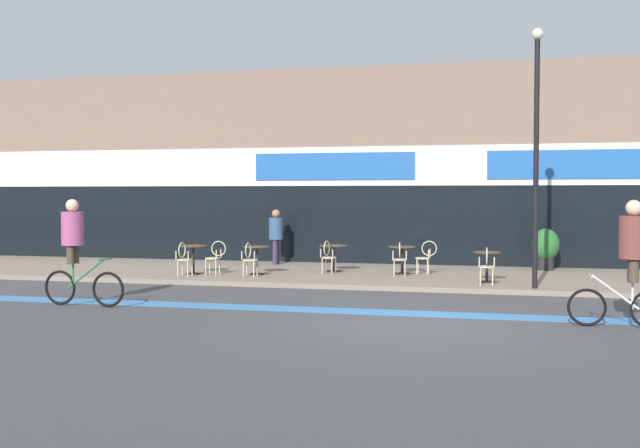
% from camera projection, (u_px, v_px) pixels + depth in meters
% --- Properties ---
extents(ground_plane, '(120.00, 120.00, 0.00)m').
position_uv_depth(ground_plane, '(413.00, 326.00, 12.77)').
color(ground_plane, '#424244').
extents(sidewalk_slab, '(40.00, 5.50, 0.12)m').
position_uv_depth(sidewalk_slab, '(443.00, 277.00, 19.81)').
color(sidewalk_slab, gray).
rests_on(sidewalk_slab, ground).
extents(storefront_facade, '(40.00, 4.06, 6.18)m').
position_uv_depth(storefront_facade, '(454.00, 169.00, 24.27)').
color(storefront_facade, '#7F6656').
rests_on(storefront_facade, ground).
extents(bike_lane_stripe, '(36.00, 0.70, 0.01)m').
position_uv_depth(bike_lane_stripe, '(421.00, 314.00, 14.12)').
color(bike_lane_stripe, '#3D7AB7').
rests_on(bike_lane_stripe, ground).
extents(bistro_table_0, '(0.73, 0.73, 0.77)m').
position_uv_depth(bistro_table_0, '(193.00, 254.00, 19.98)').
color(bistro_table_0, black).
rests_on(bistro_table_0, sidewalk_slab).
extents(bistro_table_1, '(0.71, 0.71, 0.75)m').
position_uv_depth(bistro_table_1, '(257.00, 254.00, 19.89)').
color(bistro_table_1, black).
rests_on(bistro_table_1, sidewalk_slab).
extents(bistro_table_2, '(0.78, 0.78, 0.73)m').
position_uv_depth(bistro_table_2, '(333.00, 252.00, 20.62)').
color(bistro_table_2, black).
rests_on(bistro_table_2, sidewalk_slab).
extents(bistro_table_3, '(0.73, 0.73, 0.74)m').
position_uv_depth(bistro_table_3, '(402.00, 254.00, 20.03)').
color(bistro_table_3, black).
rests_on(bistro_table_3, sidewalk_slab).
extents(bistro_table_4, '(0.67, 0.67, 0.74)m').
position_uv_depth(bistro_table_4, '(487.00, 261.00, 18.11)').
color(bistro_table_4, black).
rests_on(bistro_table_4, sidewalk_slab).
extents(cafe_chair_0_near, '(0.41, 0.58, 0.90)m').
position_uv_depth(cafe_chair_0_near, '(184.00, 257.00, 19.38)').
color(cafe_chair_0_near, beige).
rests_on(cafe_chair_0_near, sidewalk_slab).
extents(cafe_chair_0_side, '(0.58, 0.41, 0.90)m').
position_uv_depth(cafe_chair_0_side, '(215.00, 255.00, 19.84)').
color(cafe_chair_0_side, beige).
rests_on(cafe_chair_0_side, sidewalk_slab).
extents(cafe_chair_1_near, '(0.40, 0.57, 0.90)m').
position_uv_depth(cafe_chair_1_near, '(249.00, 257.00, 19.29)').
color(cafe_chair_1_near, beige).
rests_on(cafe_chair_1_near, sidewalk_slab).
extents(cafe_chair_2_near, '(0.45, 0.60, 0.90)m').
position_uv_depth(cafe_chair_2_near, '(328.00, 255.00, 20.02)').
color(cafe_chair_2_near, beige).
rests_on(cafe_chair_2_near, sidewalk_slab).
extents(cafe_chair_3_near, '(0.45, 0.60, 0.90)m').
position_uv_depth(cafe_chair_3_near, '(400.00, 257.00, 19.42)').
color(cafe_chair_3_near, beige).
rests_on(cafe_chair_3_near, sidewalk_slab).
extents(cafe_chair_3_side, '(0.58, 0.41, 0.90)m').
position_uv_depth(cafe_chair_3_side, '(426.00, 255.00, 19.89)').
color(cafe_chair_3_side, beige).
rests_on(cafe_chair_3_side, sidewalk_slab).
extents(cafe_chair_4_near, '(0.41, 0.58, 0.90)m').
position_uv_depth(cafe_chair_4_near, '(487.00, 263.00, 17.50)').
color(cafe_chair_4_near, beige).
rests_on(cafe_chair_4_near, sidewalk_slab).
extents(planter_pot, '(0.76, 0.76, 1.17)m').
position_uv_depth(planter_pot, '(546.00, 247.00, 21.08)').
color(planter_pot, '#232326').
rests_on(planter_pot, sidewalk_slab).
extents(lamp_post, '(0.26, 0.26, 5.86)m').
position_uv_depth(lamp_post, '(536.00, 141.00, 16.84)').
color(lamp_post, black).
rests_on(lamp_post, sidewalk_slab).
extents(cyclist_0, '(1.82, 0.50, 2.16)m').
position_uv_depth(cyclist_0, '(76.00, 245.00, 15.10)').
color(cyclist_0, black).
rests_on(cyclist_0, ground).
extents(cyclist_1, '(1.66, 0.49, 2.17)m').
position_uv_depth(cyclist_1, '(631.00, 251.00, 12.58)').
color(cyclist_1, black).
rests_on(cyclist_1, ground).
extents(pedestrian_near_end, '(0.46, 0.46, 1.67)m').
position_uv_depth(pedestrian_near_end, '(276.00, 232.00, 22.76)').
color(pedestrian_near_end, '#382D47').
rests_on(pedestrian_near_end, sidewalk_slab).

